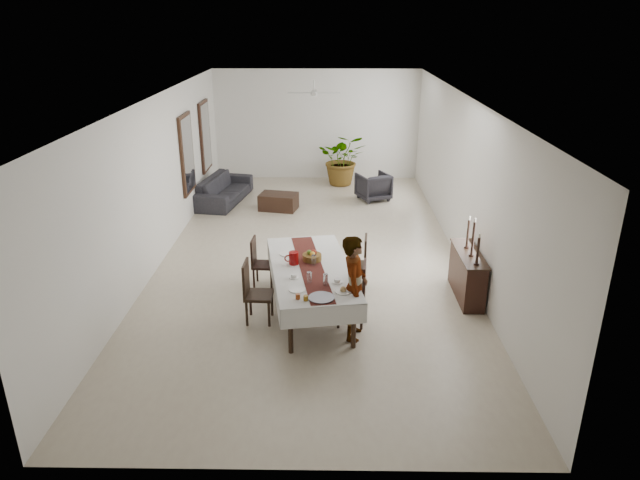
# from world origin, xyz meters

# --- Properties ---
(floor) EXTENTS (6.00, 12.00, 0.00)m
(floor) POSITION_xyz_m (0.00, 0.00, 0.00)
(floor) COLOR beige
(floor) RESTS_ON ground
(ceiling) EXTENTS (6.00, 12.00, 0.02)m
(ceiling) POSITION_xyz_m (0.00, 0.00, 3.20)
(ceiling) COLOR white
(ceiling) RESTS_ON wall_back
(wall_back) EXTENTS (6.00, 0.02, 3.20)m
(wall_back) POSITION_xyz_m (0.00, 6.00, 1.60)
(wall_back) COLOR white
(wall_back) RESTS_ON floor
(wall_front) EXTENTS (6.00, 0.02, 3.20)m
(wall_front) POSITION_xyz_m (0.00, -6.00, 1.60)
(wall_front) COLOR white
(wall_front) RESTS_ON floor
(wall_left) EXTENTS (0.02, 12.00, 3.20)m
(wall_left) POSITION_xyz_m (-3.00, 0.00, 1.60)
(wall_left) COLOR white
(wall_left) RESTS_ON floor
(wall_right) EXTENTS (0.02, 12.00, 3.20)m
(wall_right) POSITION_xyz_m (3.00, 0.00, 1.60)
(wall_right) COLOR white
(wall_right) RESTS_ON floor
(dining_table_top) EXTENTS (1.47, 2.69, 0.05)m
(dining_table_top) POSITION_xyz_m (0.07, -2.40, 0.77)
(dining_table_top) COLOR black
(dining_table_top) RESTS_ON table_leg_fl
(table_leg_fl) EXTENTS (0.09, 0.09, 0.74)m
(table_leg_fl) POSITION_xyz_m (-0.19, -3.67, 0.37)
(table_leg_fl) COLOR black
(table_leg_fl) RESTS_ON floor
(table_leg_fr) EXTENTS (0.09, 0.09, 0.74)m
(table_leg_fr) POSITION_xyz_m (0.73, -3.52, 0.37)
(table_leg_fr) COLOR black
(table_leg_fr) RESTS_ON floor
(table_leg_bl) EXTENTS (0.09, 0.09, 0.74)m
(table_leg_bl) POSITION_xyz_m (-0.59, -1.28, 0.37)
(table_leg_bl) COLOR black
(table_leg_bl) RESTS_ON floor
(table_leg_br) EXTENTS (0.09, 0.09, 0.74)m
(table_leg_br) POSITION_xyz_m (0.34, -1.13, 0.37)
(table_leg_br) COLOR black
(table_leg_br) RESTS_ON floor
(tablecloth_top) EXTENTS (1.69, 2.91, 0.01)m
(tablecloth_top) POSITION_xyz_m (0.07, -2.40, 0.80)
(tablecloth_top) COLOR silver
(tablecloth_top) RESTS_ON dining_table_top
(tablecloth_drape_left) EXTENTS (0.46, 2.71, 0.32)m
(tablecloth_drape_left) POSITION_xyz_m (-0.54, -2.50, 0.65)
(tablecloth_drape_left) COLOR silver
(tablecloth_drape_left) RESTS_ON dining_table_top
(tablecloth_drape_right) EXTENTS (0.46, 2.71, 0.32)m
(tablecloth_drape_right) POSITION_xyz_m (0.69, -2.30, 0.65)
(tablecloth_drape_right) COLOR white
(tablecloth_drape_right) RESTS_ON dining_table_top
(tablecloth_drape_near) EXTENTS (1.24, 0.22, 0.32)m
(tablecloth_drape_near) POSITION_xyz_m (0.30, -3.75, 0.65)
(tablecloth_drape_near) COLOR silver
(tablecloth_drape_near) RESTS_ON dining_table_top
(tablecloth_drape_far) EXTENTS (1.24, 0.22, 0.32)m
(tablecloth_drape_far) POSITION_xyz_m (-0.15, -1.05, 0.65)
(tablecloth_drape_far) COLOR silver
(tablecloth_drape_far) RESTS_ON dining_table_top
(table_runner) EXTENTS (0.80, 2.68, 0.00)m
(table_runner) POSITION_xyz_m (0.07, -2.40, 0.81)
(table_runner) COLOR #5D201A
(table_runner) RESTS_ON tablecloth_top
(red_pitcher) EXTENTS (0.18, 0.18, 0.21)m
(red_pitcher) POSITION_xyz_m (-0.21, -2.28, 0.92)
(red_pitcher) COLOR maroon
(red_pitcher) RESTS_ON tablecloth_top
(pitcher_handle) EXTENTS (0.13, 0.04, 0.13)m
(pitcher_handle) POSITION_xyz_m (-0.30, -2.30, 0.92)
(pitcher_handle) COLOR maroon
(pitcher_handle) RESTS_ON red_pitcher
(wine_glass_near) EXTENTS (0.07, 0.07, 0.18)m
(wine_glass_near) POSITION_xyz_m (0.31, -3.06, 0.90)
(wine_glass_near) COLOR silver
(wine_glass_near) RESTS_ON tablecloth_top
(wine_glass_mid) EXTENTS (0.07, 0.07, 0.18)m
(wine_glass_mid) POSITION_xyz_m (0.07, -2.99, 0.90)
(wine_glass_mid) COLOR white
(wine_glass_mid) RESTS_ON tablecloth_top
(wine_glass_far) EXTENTS (0.07, 0.07, 0.18)m
(wine_glass_far) POSITION_xyz_m (0.12, -2.34, 0.90)
(wine_glass_far) COLOR white
(wine_glass_far) RESTS_ON tablecloth_top
(teacup_right) EXTENTS (0.10, 0.10, 0.06)m
(teacup_right) POSITION_xyz_m (0.49, -2.98, 0.84)
(teacup_right) COLOR silver
(teacup_right) RESTS_ON saucer_right
(saucer_right) EXTENTS (0.16, 0.16, 0.01)m
(saucer_right) POSITION_xyz_m (0.49, -2.98, 0.82)
(saucer_right) COLOR white
(saucer_right) RESTS_ON tablecloth_top
(teacup_left) EXTENTS (0.10, 0.10, 0.06)m
(teacup_left) POSITION_xyz_m (-0.18, -2.82, 0.84)
(teacup_left) COLOR white
(teacup_left) RESTS_ON saucer_left
(saucer_left) EXTENTS (0.16, 0.16, 0.01)m
(saucer_left) POSITION_xyz_m (-0.18, -2.82, 0.82)
(saucer_left) COLOR white
(saucer_left) RESTS_ON tablecloth_top
(plate_near_right) EXTENTS (0.26, 0.26, 0.02)m
(plate_near_right) POSITION_xyz_m (0.58, -3.28, 0.82)
(plate_near_right) COLOR silver
(plate_near_right) RESTS_ON tablecloth_top
(bread_near_right) EXTENTS (0.10, 0.10, 0.10)m
(bread_near_right) POSITION_xyz_m (0.58, -3.28, 0.85)
(bread_near_right) COLOR tan
(bread_near_right) RESTS_ON plate_near_right
(plate_near_left) EXTENTS (0.26, 0.26, 0.02)m
(plate_near_left) POSITION_xyz_m (-0.11, -3.24, 0.82)
(plate_near_left) COLOR white
(plate_near_left) RESTS_ON tablecloth_top
(plate_far_left) EXTENTS (0.26, 0.26, 0.02)m
(plate_far_left) POSITION_xyz_m (-0.36, -1.88, 0.82)
(plate_far_left) COLOR white
(plate_far_left) RESTS_ON tablecloth_top
(serving_tray) EXTENTS (0.38, 0.38, 0.02)m
(serving_tray) POSITION_xyz_m (0.26, -3.50, 0.82)
(serving_tray) COLOR #45454A
(serving_tray) RESTS_ON tablecloth_top
(jam_jar_a) EXTENTS (0.07, 0.07, 0.08)m
(jam_jar_a) POSITION_xyz_m (0.03, -3.57, 0.85)
(jam_jar_a) COLOR #845913
(jam_jar_a) RESTS_ON tablecloth_top
(jam_jar_b) EXTENTS (0.07, 0.07, 0.08)m
(jam_jar_b) POSITION_xyz_m (-0.08, -3.52, 0.85)
(jam_jar_b) COLOR brown
(jam_jar_b) RESTS_ON tablecloth_top
(fruit_basket) EXTENTS (0.32, 0.32, 0.11)m
(fruit_basket) POSITION_xyz_m (0.08, -2.13, 0.86)
(fruit_basket) COLOR brown
(fruit_basket) RESTS_ON tablecloth_top
(fruit_red) EXTENTS (0.10, 0.10, 0.10)m
(fruit_red) POSITION_xyz_m (0.11, -2.10, 0.94)
(fruit_red) COLOR maroon
(fruit_red) RESTS_ON fruit_basket
(fruit_green) EXTENTS (0.09, 0.09, 0.09)m
(fruit_green) POSITION_xyz_m (0.04, -2.10, 0.94)
(fruit_green) COLOR #527A24
(fruit_green) RESTS_ON fruit_basket
(fruit_yellow) EXTENTS (0.09, 0.09, 0.09)m
(fruit_yellow) POSITION_xyz_m (0.09, -2.18, 0.94)
(fruit_yellow) COLOR gold
(fruit_yellow) RESTS_ON fruit_basket
(chair_right_near_seat) EXTENTS (0.49, 0.49, 0.05)m
(chair_right_near_seat) POSITION_xyz_m (0.72, -2.79, 0.47)
(chair_right_near_seat) COLOR black
(chair_right_near_seat) RESTS_ON chair_right_near_leg_fl
(chair_right_near_leg_fl) EXTENTS (0.05, 0.05, 0.44)m
(chair_right_near_leg_fl) POSITION_xyz_m (0.88, -2.99, 0.22)
(chair_right_near_leg_fl) COLOR black
(chair_right_near_leg_fl) RESTS_ON floor
(chair_right_near_leg_fr) EXTENTS (0.05, 0.05, 0.44)m
(chair_right_near_leg_fr) POSITION_xyz_m (0.92, -2.62, 0.22)
(chair_right_near_leg_fr) COLOR black
(chair_right_near_leg_fr) RESTS_ON floor
(chair_right_near_leg_bl) EXTENTS (0.05, 0.05, 0.44)m
(chair_right_near_leg_bl) POSITION_xyz_m (0.52, -2.95, 0.22)
(chair_right_near_leg_bl) COLOR black
(chair_right_near_leg_bl) RESTS_ON floor
(chair_right_near_leg_br) EXTENTS (0.05, 0.05, 0.44)m
(chair_right_near_leg_br) POSITION_xyz_m (0.55, -2.59, 0.22)
(chair_right_near_leg_br) COLOR black
(chair_right_near_leg_br) RESTS_ON floor
(chair_right_near_back) EXTENTS (0.08, 0.45, 0.57)m
(chair_right_near_back) POSITION_xyz_m (0.92, -2.81, 0.77)
(chair_right_near_back) COLOR black
(chair_right_near_back) RESTS_ON chair_right_near_seat
(chair_right_far_seat) EXTENTS (0.46, 0.46, 0.05)m
(chair_right_far_seat) POSITION_xyz_m (0.82, -1.53, 0.44)
(chair_right_far_seat) COLOR black
(chair_right_far_seat) RESTS_ON chair_right_far_leg_fl
(chair_right_far_leg_fl) EXTENTS (0.05, 0.05, 0.42)m
(chair_right_far_leg_fl) POSITION_xyz_m (0.98, -1.71, 0.21)
(chair_right_far_leg_fl) COLOR black
(chair_right_far_leg_fl) RESTS_ON floor
(chair_right_far_leg_fr) EXTENTS (0.05, 0.05, 0.42)m
(chair_right_far_leg_fr) POSITION_xyz_m (1.01, -1.37, 0.21)
(chair_right_far_leg_fr) COLOR black
(chair_right_far_leg_fr) RESTS_ON floor
(chair_right_far_leg_bl) EXTENTS (0.05, 0.05, 0.42)m
(chair_right_far_leg_bl) POSITION_xyz_m (0.64, -1.68, 0.21)
(chair_right_far_leg_bl) COLOR black
(chair_right_far_leg_bl) RESTS_ON floor
(chair_right_far_leg_br) EXTENTS (0.05, 0.05, 0.42)m
(chair_right_far_leg_br) POSITION_xyz_m (0.66, -1.34, 0.21)
(chair_right_far_leg_br) COLOR black
(chair_right_far_leg_br) RESTS_ON floor
(chair_right_far_back) EXTENTS (0.07, 0.43, 0.54)m
(chair_right_far_back) POSITION_xyz_m (1.02, -1.54, 0.73)
(chair_right_far_back) COLOR black
(chair_right_far_back) RESTS_ON chair_right_far_seat
(chair_left_near_seat) EXTENTS (0.45, 0.45, 0.05)m
(chair_left_near_seat) POSITION_xyz_m (-0.75, -2.73, 0.46)
(chair_left_near_seat) COLOR black
(chair_left_near_seat) RESTS_ON chair_left_near_leg_fl
(chair_left_near_leg_fl) EXTENTS (0.05, 0.05, 0.43)m
(chair_left_near_leg_fl) POSITION_xyz_m (-0.92, -2.55, 0.21)
(chair_left_near_leg_fl) COLOR black
(chair_left_near_leg_fl) RESTS_ON floor
(chair_left_near_leg_fr) EXTENTS (0.05, 0.05, 0.43)m
(chair_left_near_leg_fr) POSITION_xyz_m (-0.94, -2.90, 0.21)
(chair_left_near_leg_fr) COLOR black
(chair_left_near_leg_fr) RESTS_ON floor
(chair_left_near_leg_bl) EXTENTS (0.05, 0.05, 0.43)m
(chair_left_near_leg_bl) POSITION_xyz_m (-0.57, -2.56, 0.21)
(chair_left_near_leg_bl) COLOR black
(chair_left_near_leg_bl) RESTS_ON floor
(chair_left_near_leg_br) EXTENTS (0.05, 0.05, 0.43)m
(chair_left_near_leg_br) POSITION_xyz_m (-0.58, -2.92, 0.21)
(chair_left_near_leg_br) COLOR black
(chair_left_near_leg_br) RESTS_ON floor
(chair_left_near_back) EXTENTS (0.06, 0.44, 0.55)m
(chair_left_near_back) POSITION_xyz_m (-0.95, -2.72, 0.75)
(chair_left_near_back) COLOR black
(chair_left_near_back) RESTS_ON chair_left_near_seat
(chair_left_far_seat) EXTENTS (0.41, 0.41, 0.04)m
(chair_left_far_seat) POSITION_xyz_m (-0.82, -1.44, 0.41)
(chair_left_far_seat) COLOR black
(chair_left_far_seat) RESTS_ON chair_left_far_leg_fl
(chair_left_far_leg_fl) EXTENTS (0.04, 0.04, 0.38)m
(chair_left_far_leg_fl) POSITION_xyz_m (-0.96, -1.27, 0.19)
(chair_left_far_leg_fl) COLOR black
(chair_left_far_leg_fl) RESTS_ON floor
(chair_left_far_leg_fr) EXTENTS (0.04, 0.04, 0.38)m
(chair_left_far_leg_fr) POSITION_xyz_m (-0.99, -1.58, 0.19)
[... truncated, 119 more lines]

